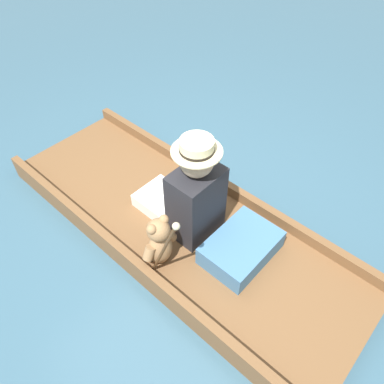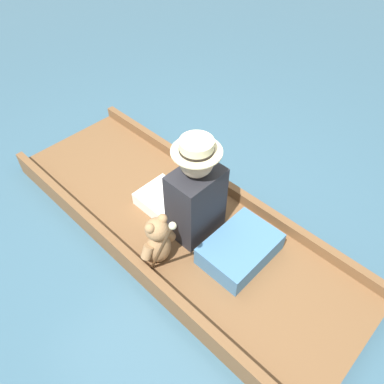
# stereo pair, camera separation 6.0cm
# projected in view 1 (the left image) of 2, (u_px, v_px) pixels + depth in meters

# --- Properties ---
(ground_plane) EXTENTS (16.00, 16.00, 0.00)m
(ground_plane) POSITION_uv_depth(u_px,v_px,m) (178.00, 229.00, 2.95)
(ground_plane) COLOR #385B70
(punt_boat) EXTENTS (1.05, 2.97, 0.21)m
(punt_boat) POSITION_uv_depth(u_px,v_px,m) (177.00, 224.00, 2.90)
(punt_boat) COLOR brown
(punt_boat) RESTS_ON ground_plane
(seat_cushion) EXTENTS (0.53, 0.37, 0.16)m
(seat_cushion) POSITION_uv_depth(u_px,v_px,m) (241.00, 248.00, 2.59)
(seat_cushion) COLOR teal
(seat_cushion) RESTS_ON punt_boat
(seated_person) EXTENTS (0.36, 0.70, 0.84)m
(seated_person) POSITION_uv_depth(u_px,v_px,m) (190.00, 195.00, 2.60)
(seated_person) COLOR white
(seated_person) RESTS_ON punt_boat
(teddy_bear) EXTENTS (0.30, 0.17, 0.42)m
(teddy_bear) POSITION_uv_depth(u_px,v_px,m) (159.00, 242.00, 2.48)
(teddy_bear) COLOR #9E754C
(teddy_bear) RESTS_ON punt_boat
(wine_glass) EXTENTS (0.09, 0.09, 0.21)m
(wine_glass) POSITION_uv_depth(u_px,v_px,m) (193.00, 169.00, 3.09)
(wine_glass) COLOR silver
(wine_glass) RESTS_ON punt_boat
(walking_cane) EXTENTS (0.04, 0.28, 0.70)m
(walking_cane) POSITION_uv_depth(u_px,v_px,m) (166.00, 246.00, 2.20)
(walking_cane) COLOR brown
(walking_cane) RESTS_ON punt_boat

